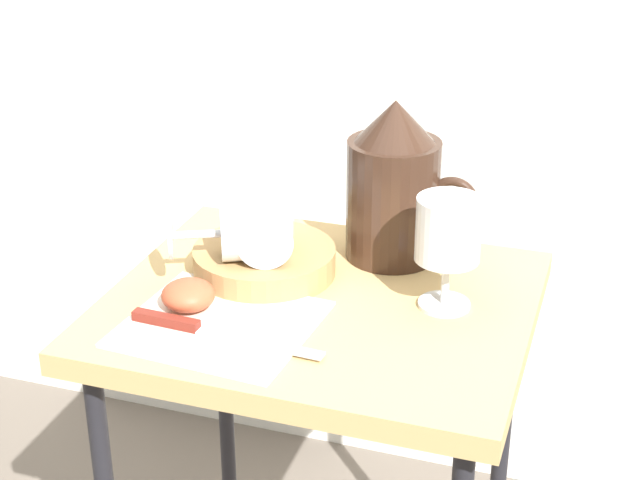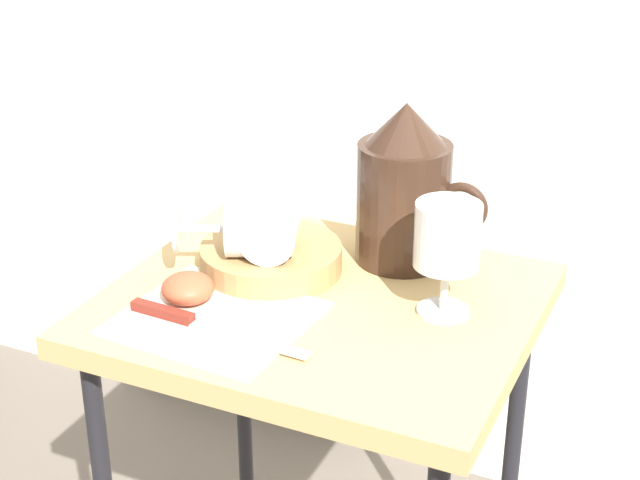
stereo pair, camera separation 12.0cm
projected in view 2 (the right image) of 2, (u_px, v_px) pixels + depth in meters
table at (320, 350)px, 1.26m from camera, size 0.52×0.45×0.67m
linen_napkin at (216, 318)px, 1.18m from camera, size 0.23×0.21×0.00m
basket_tray at (271, 258)px, 1.29m from camera, size 0.19×0.19×0.03m
pitcher at (404, 198)px, 1.30m from camera, size 0.18×0.12×0.22m
wine_glass_upright at (447, 242)px, 1.16m from camera, size 0.08×0.08×0.14m
wine_glass_tipped_near at (271, 225)px, 1.26m from camera, size 0.11×0.17×0.07m
wine_glass_tipped_far at (255, 229)px, 1.25m from camera, size 0.16×0.12×0.07m
apple_half_left at (188, 288)px, 1.21m from camera, size 0.07×0.07×0.04m
knife at (191, 321)px, 1.16m from camera, size 0.24×0.03×0.01m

